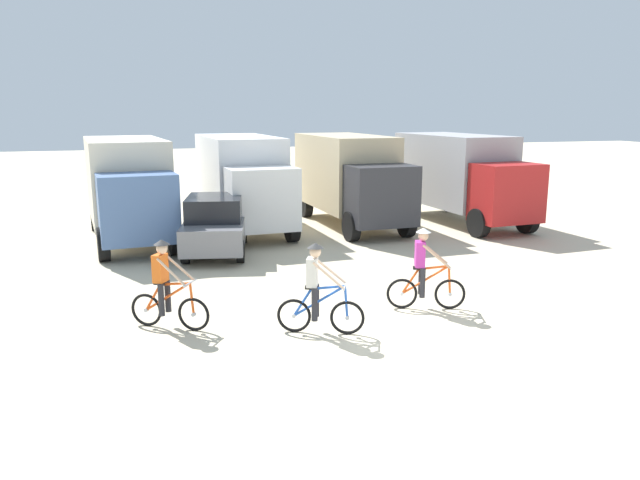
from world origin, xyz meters
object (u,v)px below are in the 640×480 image
box_truck_grey_hauler (461,174)px  sedan_parked (216,225)px  box_truck_avon_van (243,178)px  cyclist_near_camera (424,272)px  box_truck_cream_rv (128,185)px  box_truck_tan_camper (350,176)px  cyclist_cowboy_hat (317,292)px  cyclist_orange_shirt (166,288)px

box_truck_grey_hauler → sedan_parked: 10.10m
box_truck_avon_van → cyclist_near_camera: 10.54m
box_truck_cream_rv → box_truck_tan_camper: 7.95m
box_truck_grey_hauler → box_truck_tan_camper: bearing=171.3°
box_truck_tan_camper → box_truck_grey_hauler: bearing=-8.7°
box_truck_cream_rv → cyclist_cowboy_hat: 10.83m
cyclist_cowboy_hat → cyclist_near_camera: 2.76m
sedan_parked → cyclist_cowboy_hat: cyclist_cowboy_hat is taller
box_truck_avon_van → box_truck_tan_camper: (3.98, -0.38, 0.00)m
box_truck_avon_van → cyclist_cowboy_hat: 11.09m
box_truck_tan_camper → cyclist_orange_shirt: size_ratio=3.75×
box_truck_cream_rv → box_truck_avon_van: 4.04m
box_truck_tan_camper → cyclist_near_camera: box_truck_tan_camper is taller
box_truck_cream_rv → cyclist_cowboy_hat: (3.50, -10.20, -1.03)m
box_truck_avon_van → cyclist_near_camera: box_truck_avon_van is taller
box_truck_cream_rv → sedan_parked: (2.49, -2.73, -0.99)m
cyclist_orange_shirt → cyclist_near_camera: (5.46, -0.38, 0.00)m
cyclist_orange_shirt → box_truck_cream_rv: bearing=94.4°
box_truck_cream_rv → box_truck_grey_hauler: 12.22m
box_truck_cream_rv → sedan_parked: bearing=-47.7°
box_truck_tan_camper → cyclist_orange_shirt: 12.00m
cyclist_cowboy_hat → cyclist_near_camera: bearing=16.2°
box_truck_tan_camper → box_truck_grey_hauler: same height
box_truck_grey_hauler → cyclist_orange_shirt: box_truck_grey_hauler is taller
box_truck_grey_hauler → sedan_parked: (-9.73, -2.53, -0.99)m
cyclist_cowboy_hat → box_truck_avon_van: bearing=87.6°
cyclist_orange_shirt → cyclist_cowboy_hat: same height
box_truck_grey_hauler → sedan_parked: size_ratio=1.54×
box_truck_tan_camper → cyclist_near_camera: (-1.79, -9.88, -1.03)m
box_truck_avon_van → sedan_parked: (-1.47, -3.56, -0.99)m
box_truck_cream_rv → box_truck_tan_camper: same height
sedan_parked → cyclist_near_camera: (3.67, -6.70, -0.04)m
cyclist_orange_shirt → box_truck_avon_van: bearing=71.7°
sedan_parked → box_truck_cream_rv: bearing=132.3°
box_truck_cream_rv → cyclist_orange_shirt: (0.69, -9.05, -1.03)m
box_truck_avon_van → cyclist_cowboy_hat: (-0.46, -11.03, -1.03)m
box_truck_cream_rv → box_truck_tan_camper: size_ratio=1.02×
box_truck_avon_van → box_truck_tan_camper: same height
box_truck_tan_camper → cyclist_cowboy_hat: size_ratio=3.75×
box_truck_avon_van → sedan_parked: size_ratio=1.53×
box_truck_tan_camper → box_truck_grey_hauler: size_ratio=0.99×
box_truck_cream_rv → cyclist_near_camera: bearing=-56.9°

